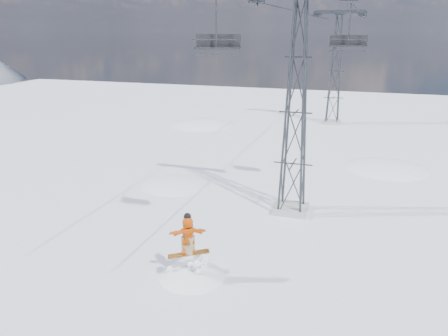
{
  "coord_description": "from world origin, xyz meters",
  "views": [
    {
      "loc": [
        4.25,
        -14.21,
        9.52
      ],
      "look_at": [
        -1.54,
        3.34,
        3.68
      ],
      "focal_mm": 35.0,
      "sensor_mm": 36.0,
      "label": 1
    }
  ],
  "objects_px": {
    "lift_tower_near": "(296,113)",
    "lift_tower_far": "(335,71)",
    "lift_chair_near": "(217,43)",
    "snowboarder_jump": "(193,311)"
  },
  "relations": [
    {
      "from": "lift_chair_near",
      "to": "lift_tower_near",
      "type": "bearing_deg",
      "value": 69.63
    },
    {
      "from": "lift_tower_near",
      "to": "lift_tower_far",
      "type": "xyz_separation_m",
      "value": [
        0.0,
        25.0,
        0.0
      ]
    },
    {
      "from": "lift_tower_near",
      "to": "snowboarder_jump",
      "type": "xyz_separation_m",
      "value": [
        -2.64,
        -7.88,
        -7.11
      ]
    },
    {
      "from": "snowboarder_jump",
      "to": "lift_chair_near",
      "type": "bearing_deg",
      "value": 77.48
    },
    {
      "from": "lift_tower_near",
      "to": "lift_chair_near",
      "type": "bearing_deg",
      "value": -110.37
    },
    {
      "from": "lift_tower_far",
      "to": "snowboarder_jump",
      "type": "bearing_deg",
      "value": -94.58
    },
    {
      "from": "lift_tower_far",
      "to": "lift_tower_near",
      "type": "bearing_deg",
      "value": -90.0
    },
    {
      "from": "lift_tower_near",
      "to": "lift_tower_far",
      "type": "bearing_deg",
      "value": 90.0
    },
    {
      "from": "snowboarder_jump",
      "to": "lift_chair_near",
      "type": "height_order",
      "value": "lift_chair_near"
    },
    {
      "from": "lift_tower_near",
      "to": "lift_chair_near",
      "type": "relative_size",
      "value": 5.11
    }
  ]
}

